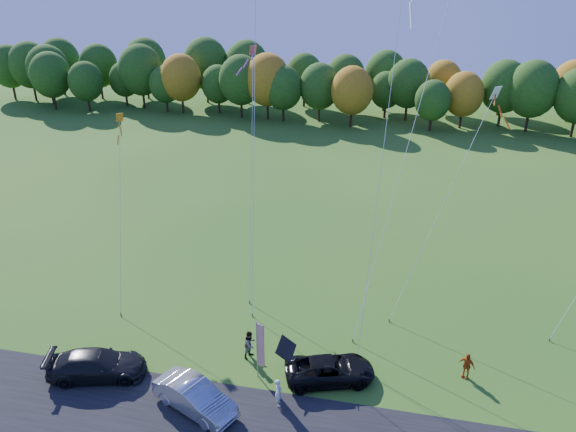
% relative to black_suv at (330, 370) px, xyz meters
% --- Properties ---
extents(ground, '(160.00, 160.00, 0.00)m').
position_rel_black_suv_xyz_m(ground, '(-3.51, -0.54, -0.67)').
color(ground, '#265C18').
extents(asphalt_strip, '(90.00, 6.00, 0.01)m').
position_rel_black_suv_xyz_m(asphalt_strip, '(-3.51, -4.54, -0.67)').
color(asphalt_strip, black).
rests_on(asphalt_strip, ground).
extents(tree_line, '(116.00, 12.00, 10.00)m').
position_rel_black_suv_xyz_m(tree_line, '(-3.51, 54.46, -0.67)').
color(tree_line, '#1E4711').
rests_on(tree_line, ground).
extents(black_suv, '(5.29, 3.63, 1.34)m').
position_rel_black_suv_xyz_m(black_suv, '(0.00, 0.00, 0.00)').
color(black_suv, black).
rests_on(black_suv, ground).
extents(silver_sedan, '(4.93, 3.41, 1.54)m').
position_rel_black_suv_xyz_m(silver_sedan, '(-6.30, -3.62, 0.10)').
color(silver_sedan, '#BABABF').
rests_on(silver_sedan, ground).
extents(dark_truck_a, '(5.63, 3.49, 1.52)m').
position_rel_black_suv_xyz_m(dark_truck_a, '(-12.41, -2.43, 0.09)').
color(dark_truck_a, black).
rests_on(dark_truck_a, ground).
extents(person_tailgate_a, '(0.51, 0.65, 1.58)m').
position_rel_black_suv_xyz_m(person_tailgate_a, '(-2.27, -2.42, 0.12)').
color(person_tailgate_a, silver).
rests_on(person_tailgate_a, ground).
extents(person_tailgate_b, '(0.90, 1.00, 1.69)m').
position_rel_black_suv_xyz_m(person_tailgate_b, '(-4.73, 0.97, 0.17)').
color(person_tailgate_b, gray).
rests_on(person_tailgate_b, ground).
extents(person_east, '(0.98, 0.74, 1.55)m').
position_rel_black_suv_xyz_m(person_east, '(7.19, 1.81, 0.10)').
color(person_east, '#B94911').
rests_on(person_east, ground).
extents(feather_flag, '(0.46, 0.18, 3.55)m').
position_rel_black_suv_xyz_m(feather_flag, '(-3.72, -0.59, 1.48)').
color(feather_flag, '#999999').
rests_on(feather_flag, ground).
extents(kite_delta_blue, '(2.96, 10.20, 28.52)m').
position_rel_black_suv_xyz_m(kite_delta_blue, '(-6.54, 9.62, 13.64)').
color(kite_delta_blue, '#4C3F33').
rests_on(kite_delta_blue, ground).
extents(kite_parafoil_orange, '(8.22, 13.30, 31.36)m').
position_rel_black_suv_xyz_m(kite_parafoil_orange, '(3.94, 9.90, 14.77)').
color(kite_parafoil_orange, '#4C3F33').
rests_on(kite_parafoil_orange, ground).
extents(kite_delta_red, '(2.74, 10.95, 22.71)m').
position_rel_black_suv_xyz_m(kite_delta_red, '(1.75, 6.69, 11.14)').
color(kite_delta_red, '#4C3F33').
rests_on(kite_delta_red, ground).
extents(kite_diamond_yellow, '(3.11, 8.03, 11.53)m').
position_rel_black_suv_xyz_m(kite_diamond_yellow, '(-15.26, 6.87, 4.91)').
color(kite_diamond_yellow, '#4C3F33').
rests_on(kite_diamond_yellow, ground).
extents(kite_diamond_white, '(5.67, 5.55, 14.44)m').
position_rel_black_suv_xyz_m(kite_diamond_white, '(5.37, 8.59, 6.27)').
color(kite_diamond_white, '#4C3F33').
rests_on(kite_diamond_white, ground).
extents(kite_diamond_pink, '(2.06, 8.16, 15.87)m').
position_rel_black_suv_xyz_m(kite_diamond_pink, '(-7.06, 10.09, 7.09)').
color(kite_diamond_pink, '#4C3F33').
rests_on(kite_diamond_pink, ground).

